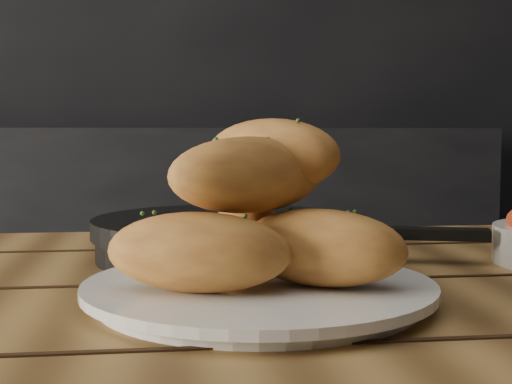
% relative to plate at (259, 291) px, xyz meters
% --- Properties ---
extents(plate, '(0.29, 0.29, 0.02)m').
position_rel_plate_xyz_m(plate, '(0.00, 0.00, 0.00)').
color(plate, white).
rests_on(plate, table).
extents(bread_rolls, '(0.25, 0.21, 0.13)m').
position_rel_plate_xyz_m(bread_rolls, '(-0.00, 0.00, 0.06)').
color(bread_rolls, gold).
rests_on(bread_rolls, plate).
extents(skillet, '(0.42, 0.30, 0.05)m').
position_rel_plate_xyz_m(skillet, '(-0.01, 0.22, 0.01)').
color(skillet, black).
rests_on(skillet, table).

